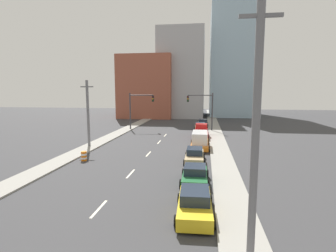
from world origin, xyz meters
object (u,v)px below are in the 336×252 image
traffic_signal_left (137,106)px  sedan_yellow (195,203)px  traffic_signal_right (205,106)px  utility_pole_right_near (256,132)px  sedan_green (195,175)px  sedan_tan (195,156)px  traffic_barrel (84,156)px  utility_pole_left_mid (88,113)px  box_truck_orange (200,140)px  sedan_gray (203,123)px  pickup_truck_red (201,132)px  sedan_brown (200,127)px

traffic_signal_left → sedan_yellow: (11.80, -32.17, -3.66)m
traffic_signal_right → utility_pole_right_near: 35.91m
utility_pole_right_near → sedan_green: size_ratio=2.49×
traffic_signal_right → sedan_tan: traffic_signal_right is taller
utility_pole_right_near → sedan_green: (-2.64, 8.84, -4.76)m
traffic_barrel → sedan_tan: sedan_tan is taller
traffic_signal_left → utility_pole_right_near: (14.25, -35.84, 1.07)m
utility_pole_left_mid → box_truck_orange: size_ratio=1.31×
box_truck_orange → sedan_gray: bearing=89.2°
traffic_signal_right → utility_pole_left_mid: size_ratio=0.80×
utility_pole_left_mid → sedan_tan: bearing=-21.3°
utility_pole_right_near → pickup_truck_red: utility_pole_right_near is taller
utility_pole_left_mid → box_truck_orange: utility_pole_left_mid is taller
sedan_tan → traffic_barrel: bearing=-175.1°
sedan_yellow → traffic_signal_right: bearing=86.9°
utility_pole_right_near → sedan_brown: bearing=94.4°
traffic_signal_right → sedan_brown: size_ratio=1.44×
traffic_signal_right → sedan_yellow: 32.39m
sedan_brown → sedan_gray: (0.40, 6.72, -0.05)m
sedan_tan → pickup_truck_red: pickup_truck_red is taller
sedan_green → sedan_brown: sedan_brown is taller
sedan_green → box_truck_orange: box_truck_orange is taller
traffic_signal_right → sedan_brown: bearing=-147.0°
traffic_signal_left → sedan_gray: traffic_signal_left is taller
traffic_signal_left → sedan_brown: 12.11m
box_truck_orange → sedan_gray: (0.20, 20.50, -0.31)m
traffic_signal_right → sedan_green: traffic_signal_right is taller
sedan_green → sedan_gray: (0.34, 33.21, 0.01)m
sedan_yellow → sedan_green: size_ratio=1.12×
utility_pole_right_near → box_truck_orange: size_ratio=1.66×
box_truck_orange → pickup_truck_red: pickup_truck_red is taller
sedan_yellow → pickup_truck_red: 25.13m
utility_pole_right_near → sedan_yellow: (-2.45, 3.67, -4.73)m
utility_pole_left_mid → traffic_barrel: (2.32, -6.29, -3.80)m
utility_pole_left_mid → traffic_signal_left: bearing=82.5°
traffic_signal_left → utility_pole_left_mid: 15.86m
utility_pole_right_near → sedan_brown: utility_pole_right_near is taller
utility_pole_left_mid → sedan_tan: size_ratio=1.74×
sedan_green → traffic_signal_right: bearing=87.8°
box_truck_orange → sedan_tan: bearing=-93.5°
sedan_tan → sedan_gray: sedan_tan is taller
pickup_truck_red → sedan_green: bearing=-90.9°
traffic_signal_right → sedan_brown: traffic_signal_right is taller
traffic_barrel → sedan_tan: bearing=5.5°
traffic_barrel → sedan_gray: bearing=67.5°
utility_pole_left_mid → pickup_truck_red: bearing=32.0°
pickup_truck_red → sedan_yellow: bearing=-90.4°
sedan_tan → pickup_truck_red: size_ratio=0.82×
utility_pole_left_mid → sedan_brown: (13.60, 15.21, -3.58)m
traffic_signal_left → sedan_yellow: traffic_signal_left is taller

